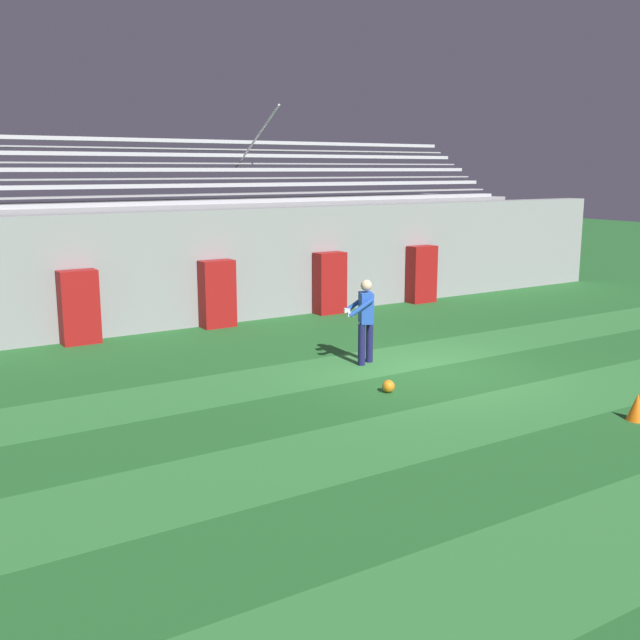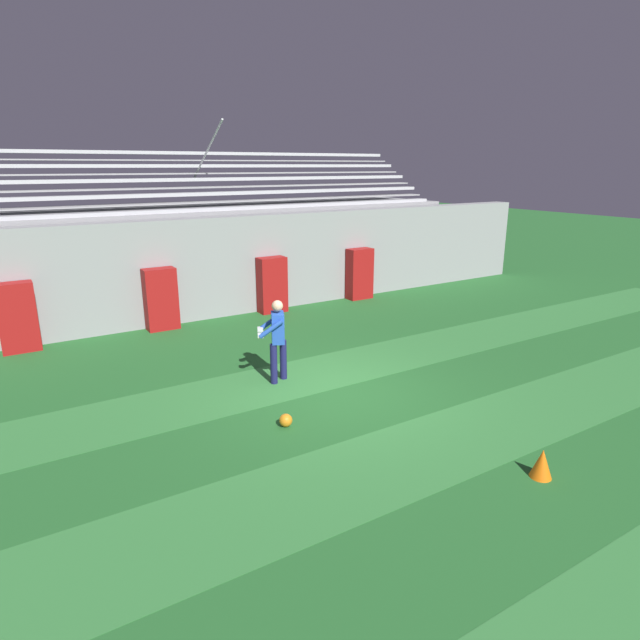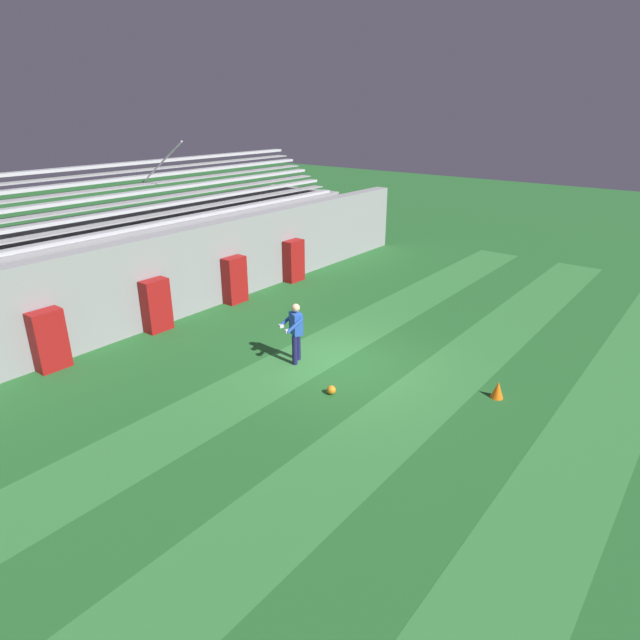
{
  "view_description": "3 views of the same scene",
  "coord_description": "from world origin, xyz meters",
  "px_view_note": "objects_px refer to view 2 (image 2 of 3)",
  "views": [
    {
      "loc": [
        -9.13,
        -10.37,
        3.76
      ],
      "look_at": [
        -2.09,
        0.63,
        1.12
      ],
      "focal_mm": 42.0,
      "sensor_mm": 36.0,
      "label": 1
    },
    {
      "loc": [
        -5.26,
        -7.73,
        4.17
      ],
      "look_at": [
        -0.16,
        0.45,
        1.37
      ],
      "focal_mm": 30.0,
      "sensor_mm": 36.0,
      "label": 2
    },
    {
      "loc": [
        -10.52,
        -7.35,
        6.44
      ],
      "look_at": [
        -0.1,
        0.82,
        1.12
      ],
      "focal_mm": 30.0,
      "sensor_mm": 36.0,
      "label": 3
    }
  ],
  "objects_px": {
    "padding_pillar_gate_left": "(161,299)",
    "padding_pillar_far_left": "(17,317)",
    "padding_pillar_gate_right": "(272,285)",
    "traffic_cone": "(542,463)",
    "soccer_ball": "(286,420)",
    "goalkeeper": "(277,336)",
    "padding_pillar_far_right": "(360,274)"
  },
  "relations": [
    {
      "from": "padding_pillar_gate_right",
      "to": "soccer_ball",
      "type": "bearing_deg",
      "value": -115.39
    },
    {
      "from": "padding_pillar_gate_right",
      "to": "traffic_cone",
      "type": "height_order",
      "value": "padding_pillar_gate_right"
    },
    {
      "from": "padding_pillar_gate_left",
      "to": "padding_pillar_far_left",
      "type": "relative_size",
      "value": 1.0
    },
    {
      "from": "goalkeeper",
      "to": "traffic_cone",
      "type": "bearing_deg",
      "value": -73.33
    },
    {
      "from": "padding_pillar_gate_left",
      "to": "padding_pillar_far_left",
      "type": "bearing_deg",
      "value": 180.0
    },
    {
      "from": "padding_pillar_far_right",
      "to": "soccer_ball",
      "type": "distance_m",
      "value": 9.1
    },
    {
      "from": "padding_pillar_gate_right",
      "to": "goalkeeper",
      "type": "distance_m",
      "value": 5.3
    },
    {
      "from": "soccer_ball",
      "to": "padding_pillar_far_right",
      "type": "bearing_deg",
      "value": 46.34
    },
    {
      "from": "padding_pillar_gate_left",
      "to": "padding_pillar_gate_right",
      "type": "distance_m",
      "value": 3.25
    },
    {
      "from": "padding_pillar_gate_right",
      "to": "padding_pillar_far_right",
      "type": "xyz_separation_m",
      "value": [
        3.15,
        0.0,
        0.0
      ]
    },
    {
      "from": "padding_pillar_far_right",
      "to": "traffic_cone",
      "type": "distance_m",
      "value": 10.55
    },
    {
      "from": "padding_pillar_gate_right",
      "to": "padding_pillar_far_left",
      "type": "height_order",
      "value": "same"
    },
    {
      "from": "padding_pillar_gate_left",
      "to": "soccer_ball",
      "type": "xyz_separation_m",
      "value": [
        0.13,
        -6.56,
        -0.7
      ]
    },
    {
      "from": "padding_pillar_far_right",
      "to": "padding_pillar_gate_left",
      "type": "bearing_deg",
      "value": 180.0
    },
    {
      "from": "padding_pillar_gate_left",
      "to": "padding_pillar_far_right",
      "type": "relative_size",
      "value": 1.0
    },
    {
      "from": "padding_pillar_far_left",
      "to": "goalkeeper",
      "type": "bearing_deg",
      "value": -48.43
    },
    {
      "from": "padding_pillar_far_right",
      "to": "padding_pillar_gate_right",
      "type": "bearing_deg",
      "value": 180.0
    },
    {
      "from": "padding_pillar_gate_left",
      "to": "padding_pillar_far_left",
      "type": "xyz_separation_m",
      "value": [
        -3.3,
        0.0,
        0.0
      ]
    },
    {
      "from": "goalkeeper",
      "to": "traffic_cone",
      "type": "distance_m",
      "value": 5.26
    },
    {
      "from": "soccer_ball",
      "to": "traffic_cone",
      "type": "distance_m",
      "value": 3.93
    },
    {
      "from": "goalkeeper",
      "to": "traffic_cone",
      "type": "height_order",
      "value": "goalkeeper"
    },
    {
      "from": "goalkeeper",
      "to": "soccer_ball",
      "type": "xyz_separation_m",
      "value": [
        -0.8,
        -1.8,
        -0.84
      ]
    },
    {
      "from": "padding_pillar_far_left",
      "to": "padding_pillar_gate_left",
      "type": "bearing_deg",
      "value": 0.0
    },
    {
      "from": "padding_pillar_gate_right",
      "to": "soccer_ball",
      "type": "height_order",
      "value": "padding_pillar_gate_right"
    },
    {
      "from": "padding_pillar_far_left",
      "to": "goalkeeper",
      "type": "height_order",
      "value": "goalkeeper"
    },
    {
      "from": "padding_pillar_gate_left",
      "to": "soccer_ball",
      "type": "distance_m",
      "value": 6.6
    },
    {
      "from": "goalkeeper",
      "to": "padding_pillar_gate_left",
      "type": "bearing_deg",
      "value": 101.03
    },
    {
      "from": "padding_pillar_gate_right",
      "to": "traffic_cone",
      "type": "relative_size",
      "value": 3.87
    },
    {
      "from": "padding_pillar_far_right",
      "to": "goalkeeper",
      "type": "bearing_deg",
      "value": -138.91
    },
    {
      "from": "padding_pillar_far_right",
      "to": "traffic_cone",
      "type": "bearing_deg",
      "value": -112.15
    },
    {
      "from": "padding_pillar_far_left",
      "to": "traffic_cone",
      "type": "xyz_separation_m",
      "value": [
        5.72,
        -9.76,
        -0.6
      ]
    },
    {
      "from": "padding_pillar_far_right",
      "to": "soccer_ball",
      "type": "height_order",
      "value": "padding_pillar_far_right"
    }
  ]
}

